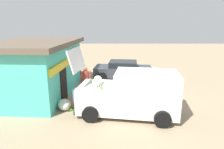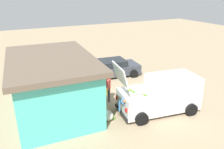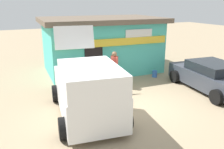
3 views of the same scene
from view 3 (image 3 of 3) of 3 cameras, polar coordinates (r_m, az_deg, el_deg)
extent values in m
plane|color=#9E896B|center=(9.21, 5.89, -7.75)|extent=(60.00, 60.00, 0.00)
cube|color=#4CC6B7|center=(13.75, -2.51, 6.70)|extent=(6.31, 4.10, 2.76)
cube|color=yellow|center=(11.86, 0.69, 7.76)|extent=(5.81, 0.42, 0.36)
cube|color=black|center=(11.70, -4.37, 2.92)|extent=(0.90, 0.11, 2.00)
cube|color=white|center=(12.42, 6.47, 9.37)|extent=(1.50, 0.14, 0.60)
cube|color=brown|center=(13.56, -2.59, 12.98)|extent=(6.85, 4.65, 0.25)
cube|color=white|center=(8.43, -6.23, -4.70)|extent=(2.40, 4.46, 1.11)
cube|color=white|center=(7.39, -5.23, -0.55)|extent=(2.11, 2.85, 0.66)
cube|color=black|center=(6.24, -2.77, -4.21)|extent=(1.55, 0.30, 0.50)
cube|color=white|center=(10.16, -9.03, 8.77)|extent=(1.68, 0.54, 0.95)
ellipsoid|color=silver|center=(9.51, -6.84, 2.51)|extent=(0.45, 0.38, 0.38)
ellipsoid|color=silver|center=(9.41, -9.30, 2.22)|extent=(0.44, 0.36, 0.36)
cylinder|color=olive|center=(9.73, -6.54, 2.16)|extent=(0.32, 0.31, 0.15)
cylinder|color=olive|center=(9.18, -10.46, 0.92)|extent=(0.23, 0.13, 0.10)
cylinder|color=#53AB32|center=(9.55, -7.86, 1.82)|extent=(0.28, 0.28, 0.15)
cube|color=black|center=(10.60, -8.42, -2.91)|extent=(1.73, 0.32, 0.16)
cube|color=red|center=(10.37, -12.45, -0.50)|extent=(0.15, 0.08, 0.20)
cube|color=red|center=(10.56, -4.72, 0.18)|extent=(0.15, 0.08, 0.20)
cylinder|color=black|center=(7.20, -11.73, -12.57)|extent=(0.31, 0.69, 0.67)
cylinder|color=black|center=(7.58, 3.51, -10.61)|extent=(0.31, 0.69, 0.67)
cylinder|color=black|center=(9.81, -13.47, -4.42)|extent=(0.31, 0.69, 0.67)
cylinder|color=black|center=(10.09, -2.25, -3.33)|extent=(0.31, 0.69, 0.67)
cube|color=#383D47|center=(11.68, 22.80, -0.93)|extent=(2.23, 4.31, 0.69)
cube|color=#1E2328|center=(11.53, 23.11, 1.67)|extent=(1.80, 2.13, 0.41)
cylinder|color=black|center=(13.38, 21.86, 0.44)|extent=(0.28, 0.63, 0.61)
cylinder|color=black|center=(12.17, 14.80, -0.45)|extent=(0.28, 0.63, 0.61)
cylinder|color=black|center=(10.12, 23.78, -4.96)|extent=(0.28, 0.63, 0.61)
cylinder|color=#4C4C51|center=(11.02, 1.01, -1.04)|extent=(0.15, 0.15, 0.85)
cylinder|color=#4C4C51|center=(11.30, 0.14, -0.57)|extent=(0.15, 0.15, 0.85)
cylinder|color=#CC4C3F|center=(10.96, 0.58, 2.81)|extent=(0.37, 0.37, 0.60)
sphere|color=#8C6647|center=(10.87, 0.59, 4.94)|extent=(0.23, 0.23, 0.23)
cylinder|color=#CC4C3F|center=(10.76, 1.22, 2.62)|extent=(0.09, 0.09, 0.57)
cylinder|color=#CC4C3F|center=(11.16, -0.04, 3.15)|extent=(0.09, 0.09, 0.57)
cylinder|color=#726047|center=(10.25, -7.80, -2.71)|extent=(0.15, 0.15, 0.81)
cylinder|color=#726047|center=(10.57, -7.62, -2.09)|extent=(0.15, 0.15, 0.81)
cylinder|color=#3872B2|center=(10.27, -9.19, 0.53)|extent=(0.75, 0.58, 0.59)
sphere|color=#8C6647|center=(10.26, -11.13, 1.63)|extent=(0.22, 0.22, 0.22)
cylinder|color=#3872B2|center=(10.11, -10.71, -0.54)|extent=(0.09, 0.09, 0.55)
cylinder|color=#3872B2|center=(10.57, -10.33, 0.25)|extent=(0.09, 0.09, 0.55)
ellipsoid|color=silver|center=(11.34, -9.04, -1.67)|extent=(0.91, 0.80, 0.50)
cylinder|color=#58A232|center=(11.11, -8.86, -3.08)|extent=(0.34, 0.25, 0.12)
cylinder|color=#6EB03C|center=(11.13, -7.73, -3.04)|extent=(0.23, 0.29, 0.11)
cylinder|color=#6C9A3E|center=(11.27, -9.40, -2.85)|extent=(0.24, 0.34, 0.11)
cylinder|color=blue|center=(12.85, 10.20, 0.17)|extent=(0.27, 0.27, 0.35)
camera|label=1|loc=(9.75, -60.64, 9.00)|focal=30.92mm
camera|label=2|loc=(15.85, -51.38, 19.91)|focal=35.51mm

